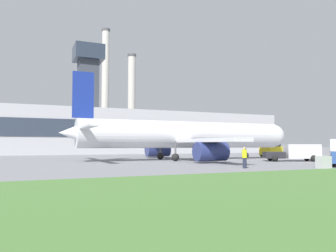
# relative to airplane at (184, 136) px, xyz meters

# --- Properties ---
(ground_plane) EXTENTS (400.00, 400.00, 0.00)m
(ground_plane) POSITION_rel_airplane_xyz_m (-3.05, 0.43, -2.88)
(ground_plane) COLOR gray
(terminal_building) EXTENTS (79.71, 14.34, 22.27)m
(terminal_building) POSITION_rel_airplane_xyz_m (-3.15, 33.00, 1.83)
(terminal_building) COLOR #B2B2B7
(terminal_building) RESTS_ON ground_plane
(smokestack_left) EXTENTS (2.48, 2.48, 36.15)m
(smokestack_left) POSITION_rel_airplane_xyz_m (3.89, 59.76, 15.30)
(smokestack_left) COLOR beige
(smokestack_left) RESTS_ON ground_plane
(smokestack_right) EXTENTS (2.61, 2.61, 29.74)m
(smokestack_right) POSITION_rel_airplane_xyz_m (12.27, 60.79, 12.10)
(smokestack_right) COLOR beige
(smokestack_right) RESTS_ON ground_plane
(airplane) EXTENTS (29.14, 25.56, 9.50)m
(airplane) POSITION_rel_airplane_xyz_m (0.00, 0.00, 0.00)
(airplane) COLOR silver
(airplane) RESTS_ON ground_plane
(pushback_tug) EXTENTS (3.96, 2.84, 2.03)m
(pushback_tug) POSITION_rel_airplane_xyz_m (16.00, 2.79, -1.95)
(pushback_tug) COLOR yellow
(pushback_tug) RESTS_ON ground_plane
(fuel_truck) EXTENTS (6.11, 4.24, 1.84)m
(fuel_truck) POSITION_rel_airplane_xyz_m (9.91, -7.52, -1.95)
(fuel_truck) COLOR #232328
(fuel_truck) RESTS_ON ground_plane
(ground_crew_person) EXTENTS (0.49, 0.49, 1.64)m
(ground_crew_person) POSITION_rel_airplane_xyz_m (-1.94, -14.28, -2.04)
(ground_crew_person) COLOR #23283D
(ground_crew_person) RESTS_ON ground_plane
(traffic_cone_near_nose) EXTENTS (0.64, 0.64, 0.62)m
(traffic_cone_near_nose) POSITION_rel_airplane_xyz_m (14.06, -7.93, -2.59)
(traffic_cone_near_nose) COLOR black
(traffic_cone_near_nose) RESTS_ON ground_plane
(utility_cabinet) EXTENTS (1.01, 0.66, 0.94)m
(utility_cabinet) POSITION_rel_airplane_xyz_m (3.48, -16.78, -2.41)
(utility_cabinet) COLOR #B2B7B2
(utility_cabinet) RESTS_ON ground_plane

